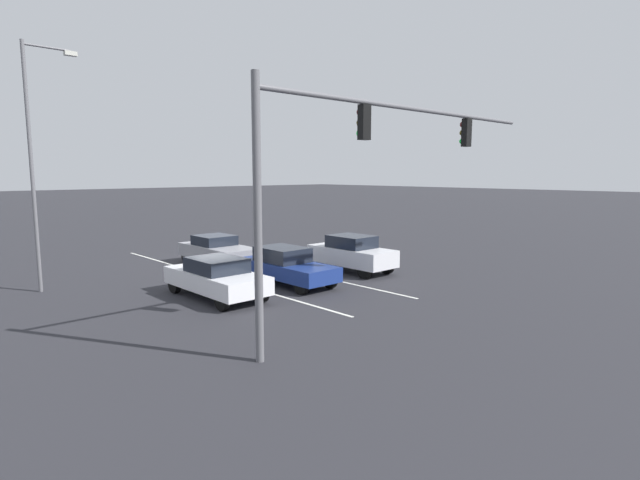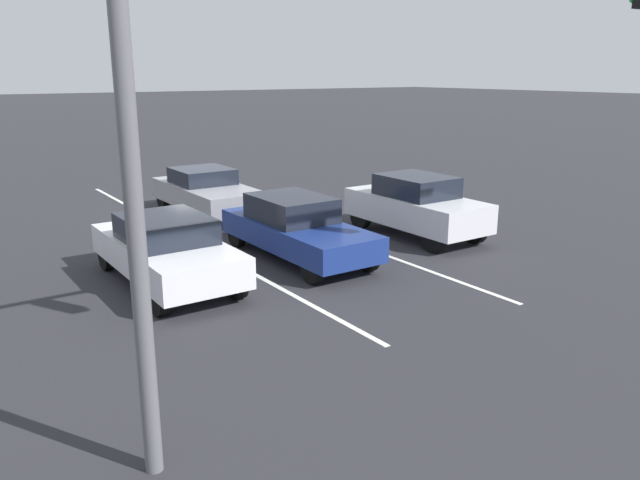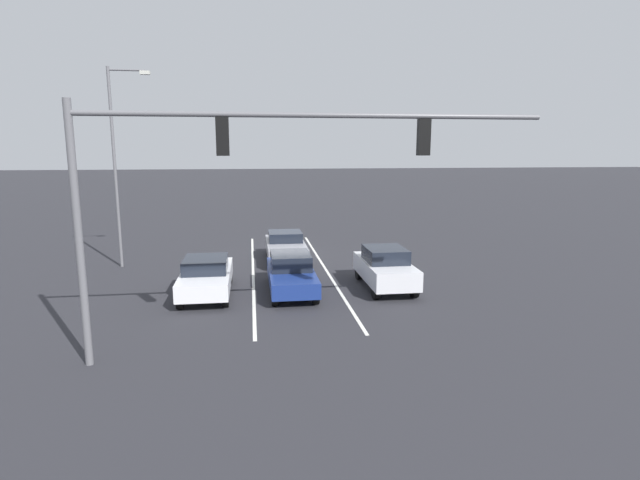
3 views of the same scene
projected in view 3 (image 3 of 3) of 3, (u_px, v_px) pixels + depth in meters
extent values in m
plane|color=#28282D|center=(286.00, 258.00, 25.69)|extent=(240.00, 240.00, 0.00)
cube|color=silver|center=(325.00, 269.00, 23.41)|extent=(0.12, 17.14, 0.01)
cube|color=silver|center=(253.00, 271.00, 22.95)|extent=(0.12, 17.14, 0.01)
cube|color=silver|center=(385.00, 270.00, 20.13)|extent=(1.75, 4.15, 0.75)
cube|color=black|center=(385.00, 254.00, 20.03)|extent=(1.54, 1.93, 0.55)
cube|color=red|center=(386.00, 255.00, 22.16)|extent=(0.24, 0.06, 0.12)
cube|color=red|center=(359.00, 256.00, 22.00)|extent=(0.24, 0.06, 0.12)
cylinder|color=black|center=(414.00, 288.00, 18.87)|extent=(0.22, 0.72, 0.72)
cylinder|color=black|center=(376.00, 290.00, 18.67)|extent=(0.22, 0.72, 0.72)
cylinder|color=black|center=(392.00, 270.00, 21.73)|extent=(0.22, 0.72, 0.72)
cylinder|color=black|center=(359.00, 271.00, 21.53)|extent=(0.22, 0.72, 0.72)
cube|color=navy|center=(291.00, 276.00, 19.65)|extent=(1.75, 4.64, 0.58)
cube|color=black|center=(291.00, 260.00, 19.82)|extent=(1.54, 2.03, 0.58)
cube|color=red|center=(301.00, 260.00, 21.92)|extent=(0.24, 0.06, 0.12)
cube|color=red|center=(273.00, 261.00, 21.76)|extent=(0.24, 0.06, 0.12)
cylinder|color=black|center=(316.00, 295.00, 18.09)|extent=(0.22, 0.64, 0.64)
cylinder|color=black|center=(275.00, 297.00, 17.89)|extent=(0.22, 0.64, 0.64)
cylinder|color=black|center=(305.00, 272.00, 21.50)|extent=(0.22, 0.64, 0.64)
cylinder|color=black|center=(271.00, 273.00, 21.30)|extent=(0.22, 0.64, 0.64)
cube|color=silver|center=(206.00, 278.00, 19.22)|extent=(1.84, 4.50, 0.62)
cube|color=black|center=(206.00, 264.00, 19.05)|extent=(1.62, 1.98, 0.51)
cube|color=red|center=(226.00, 261.00, 21.43)|extent=(0.24, 0.06, 0.12)
cube|color=red|center=(195.00, 262.00, 21.25)|extent=(0.24, 0.06, 0.12)
cylinder|color=black|center=(225.00, 298.00, 17.76)|extent=(0.22, 0.67, 0.67)
cylinder|color=black|center=(180.00, 300.00, 17.54)|extent=(0.22, 0.67, 0.67)
cylinder|color=black|center=(229.00, 275.00, 21.00)|extent=(0.22, 0.67, 0.67)
cylinder|color=black|center=(191.00, 276.00, 20.79)|extent=(0.22, 0.67, 0.67)
cube|color=gray|center=(286.00, 248.00, 25.03)|extent=(1.88, 4.58, 0.64)
cube|color=black|center=(285.00, 236.00, 25.25)|extent=(1.65, 1.75, 0.47)
cube|color=red|center=(295.00, 237.00, 27.28)|extent=(0.24, 0.06, 0.12)
cube|color=red|center=(271.00, 238.00, 27.11)|extent=(0.24, 0.06, 0.12)
cylinder|color=black|center=(305.00, 261.00, 23.53)|extent=(0.22, 0.66, 0.66)
cylinder|color=black|center=(271.00, 262.00, 23.32)|extent=(0.22, 0.66, 0.66)
cylinder|color=black|center=(299.00, 247.00, 26.87)|extent=(0.22, 0.66, 0.66)
cylinder|color=black|center=(268.00, 248.00, 26.65)|extent=(0.22, 0.66, 0.66)
cylinder|color=slate|center=(79.00, 237.00, 12.44)|extent=(0.20, 0.20, 6.75)
cylinder|color=slate|center=(318.00, 115.00, 12.72)|extent=(12.09, 0.14, 0.14)
cube|color=black|center=(424.00, 137.00, 13.20)|extent=(0.32, 0.22, 0.95)
sphere|color=#4C0C0C|center=(422.00, 127.00, 13.30)|extent=(0.20, 0.20, 0.20)
sphere|color=#4C420C|center=(422.00, 137.00, 13.35)|extent=(0.20, 0.20, 0.20)
sphere|color=#19D83F|center=(421.00, 148.00, 13.40)|extent=(0.20, 0.20, 0.20)
cube|color=black|center=(223.00, 137.00, 12.49)|extent=(0.32, 0.22, 0.95)
sphere|color=#4C0C0C|center=(222.00, 125.00, 12.59)|extent=(0.20, 0.20, 0.20)
sphere|color=#4C420C|center=(223.00, 137.00, 12.64)|extent=(0.20, 0.20, 0.20)
sphere|color=#19D83F|center=(223.00, 148.00, 12.70)|extent=(0.20, 0.20, 0.20)
cylinder|color=slate|center=(115.00, 170.00, 23.08)|extent=(0.14, 0.14, 9.20)
cylinder|color=slate|center=(126.00, 70.00, 22.39)|extent=(1.60, 0.09, 0.09)
cube|color=beige|center=(145.00, 73.00, 22.52)|extent=(0.44, 0.24, 0.16)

